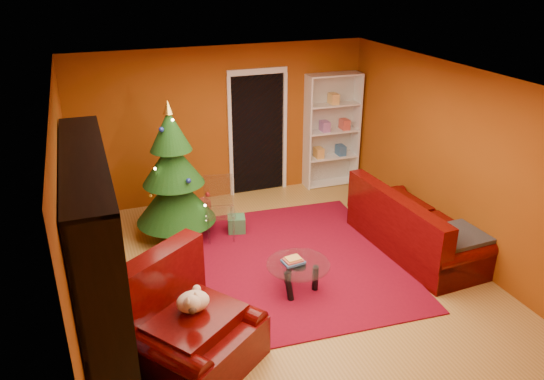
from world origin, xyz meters
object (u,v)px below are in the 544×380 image
object	(u,v)px
christmas_tree	(173,173)
white_bookshelf	(332,131)
gift_box_green	(237,224)
gift_box_red	(203,206)
sofa	(418,221)
coffee_table	(298,277)
rug	(292,261)
acrylic_chair	(220,213)
dog	(193,302)
gift_box_teal	(182,229)
armchair	(195,325)
media_unit	(97,254)

from	to	relation	value
christmas_tree	white_bookshelf	world-z (taller)	white_bookshelf
gift_box_green	gift_box_red	world-z (taller)	gift_box_green
gift_box_green	sofa	distance (m)	2.68
gift_box_red	coffee_table	size ratio (longest dim) A/B	0.26
rug	coffee_table	distance (m)	0.74
gift_box_green	acrylic_chair	xyz separation A→B (m)	(-0.28, -0.11, 0.30)
coffee_table	sofa	bearing A→B (deg)	10.96
coffee_table	acrylic_chair	world-z (taller)	acrylic_chair
gift_box_green	sofa	size ratio (longest dim) A/B	0.12
rug	dog	world-z (taller)	dog
gift_box_teal	dog	distance (m)	2.70
christmas_tree	armchair	size ratio (longest dim) A/B	1.73
white_bookshelf	armchair	bearing A→B (deg)	-129.94
gift_box_teal	dog	world-z (taller)	dog
media_unit	dog	world-z (taller)	media_unit
gift_box_red	gift_box_green	bearing A→B (deg)	-70.47
gift_box_teal	white_bookshelf	size ratio (longest dim) A/B	0.15
acrylic_chair	media_unit	bearing A→B (deg)	-122.78
rug	coffee_table	bearing A→B (deg)	-106.38
white_bookshelf	coffee_table	distance (m)	3.68
gift_box_teal	acrylic_chair	xyz separation A→B (m)	(0.55, -0.19, 0.27)
gift_box_teal	media_unit	bearing A→B (deg)	-121.31
armchair	coffee_table	bearing A→B (deg)	-7.01
gift_box_green	acrylic_chair	distance (m)	0.42
dog	gift_box_teal	bearing A→B (deg)	45.90
coffee_table	white_bookshelf	bearing A→B (deg)	57.59
armchair	christmas_tree	bearing A→B (deg)	46.98
gift_box_teal	coffee_table	world-z (taller)	coffee_table
gift_box_red	dog	distance (m)	3.60
christmas_tree	armchair	world-z (taller)	christmas_tree
dog	sofa	distance (m)	3.65
gift_box_teal	sofa	world-z (taller)	sofa
gift_box_green	dog	bearing A→B (deg)	-115.39
gift_box_teal	rug	bearing A→B (deg)	-42.32
rug	gift_box_green	bearing A→B (deg)	112.85
gift_box_red	acrylic_chair	xyz separation A→B (m)	(0.04, -1.01, 0.33)
armchair	acrylic_chair	distance (m)	2.66
media_unit	white_bookshelf	world-z (taller)	media_unit
gift_box_teal	armchair	distance (m)	2.73
acrylic_chair	gift_box_teal	bearing A→B (deg)	172.70
christmas_tree	acrylic_chair	xyz separation A→B (m)	(0.59, -0.33, -0.59)
gift_box_green	gift_box_red	xyz separation A→B (m)	(-0.32, 0.90, -0.03)
christmas_tree	gift_box_red	size ratio (longest dim) A/B	10.25
christmas_tree	gift_box_red	xyz separation A→B (m)	(0.55, 0.67, -0.91)
christmas_tree	media_unit	bearing A→B (deg)	-118.84
coffee_table	acrylic_chair	xyz separation A→B (m)	(-0.54, 1.68, 0.22)
dog	rug	bearing A→B (deg)	4.71
white_bookshelf	acrylic_chair	size ratio (longest dim) A/B	2.45
dog	christmas_tree	bearing A→B (deg)	47.03
christmas_tree	dog	world-z (taller)	christmas_tree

